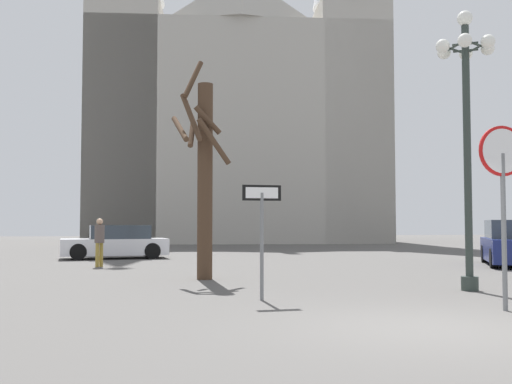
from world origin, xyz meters
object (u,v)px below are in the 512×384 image
(cathedral, at_px, (238,97))
(stop_sign, at_px, (503,179))
(pedestrian_walking, at_px, (99,238))
(parked_car_near_white, at_px, (116,243))
(street_lamp, at_px, (467,109))
(one_way_arrow_sign, at_px, (262,223))
(bare_tree, at_px, (203,171))

(cathedral, bearing_deg, stop_sign, -90.81)
(pedestrian_walking, bearing_deg, parked_car_near_white, 87.14)
(cathedral, height_order, street_lamp, cathedral)
(one_way_arrow_sign, relative_size, street_lamp, 0.35)
(one_way_arrow_sign, bearing_deg, cathedral, 82.95)
(parked_car_near_white, bearing_deg, stop_sign, -65.33)
(street_lamp, bearing_deg, bare_tree, 147.35)
(bare_tree, distance_m, pedestrian_walking, 6.02)
(parked_car_near_white, bearing_deg, one_way_arrow_sign, -75.63)
(one_way_arrow_sign, height_order, pedestrian_walking, one_way_arrow_sign)
(parked_car_near_white, bearing_deg, bare_tree, -73.72)
(street_lamp, xyz_separation_m, parked_car_near_white, (-8.18, 13.00, -3.25))
(stop_sign, height_order, bare_tree, bare_tree)
(one_way_arrow_sign, distance_m, pedestrian_walking, 9.93)
(pedestrian_walking, bearing_deg, bare_tree, -58.27)
(one_way_arrow_sign, bearing_deg, stop_sign, -27.87)
(one_way_arrow_sign, bearing_deg, parked_car_near_white, 104.37)
(street_lamp, height_order, pedestrian_walking, street_lamp)
(cathedral, bearing_deg, one_way_arrow_sign, -97.05)
(bare_tree, bearing_deg, one_way_arrow_sign, -79.97)
(one_way_arrow_sign, distance_m, street_lamp, 5.31)
(cathedral, xyz_separation_m, stop_sign, (-0.51, -36.07, -8.96))
(cathedral, height_order, stop_sign, cathedral)
(stop_sign, relative_size, parked_car_near_white, 0.70)
(stop_sign, bearing_deg, pedestrian_walking, 123.92)
(stop_sign, bearing_deg, cathedral, 89.19)
(cathedral, relative_size, parked_car_near_white, 8.32)
(parked_car_near_white, distance_m, pedestrian_walking, 4.68)
(bare_tree, bearing_deg, pedestrian_walking, 121.73)
(parked_car_near_white, bearing_deg, cathedral, 69.06)
(cathedral, distance_m, parked_car_near_white, 24.12)
(one_way_arrow_sign, relative_size, bare_tree, 0.37)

